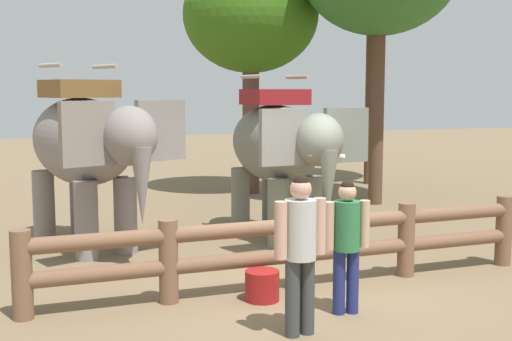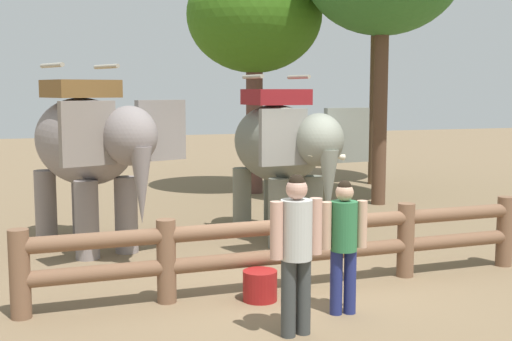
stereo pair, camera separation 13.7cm
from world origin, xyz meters
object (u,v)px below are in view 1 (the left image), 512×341
Objects in this scene: elephant_center at (280,148)px; tourist_man_in_blue at (347,237)px; tourist_woman_in_black at (300,243)px; feed_bucket at (262,286)px; log_fence at (295,244)px; elephant_near_left at (87,146)px; tree_far_left at (251,17)px.

elephant_center is 4.11m from tourist_man_in_blue.
feed_bucket is (0.01, 1.25, -0.82)m from tourist_woman_in_black.
log_fence is at bearing 30.35° from feed_bucket.
tourist_man_in_blue is 1.32m from feed_bucket.
elephant_near_left is 5.13m from tourist_woman_in_black.
tourist_man_in_blue reaches higher than log_fence.
elephant_center is 0.58× the size of tree_far_left.
elephant_center is 7.83× the size of feed_bucket.
feed_bucket is at bearing -107.55° from tree_far_left.
tourist_woman_in_black is at bearing -90.55° from feed_bucket.
tourist_woman_in_black is at bearing -110.60° from log_fence.
elephant_near_left is at bearing 110.59° from tourist_woman_in_black.
tourist_woman_in_black is 10.57m from tree_far_left.
log_fence is at bearing 99.27° from tourist_man_in_blue.
elephant_near_left is 3.28m from elephant_center.
tourist_man_in_blue is at bearing -101.59° from tree_far_left.
elephant_near_left is (-2.39, 3.16, 1.11)m from log_fence.
tourist_woman_in_black is (-0.60, -1.60, 0.41)m from log_fence.
elephant_near_left reaches higher than feed_bucket.
elephant_near_left is 4.22m from feed_bucket.
log_fence is 9.14m from tree_far_left.
elephant_near_left is at bearing 127.11° from log_fence.
tree_far_left is (2.06, 8.05, 3.82)m from log_fence.
elephant_near_left is 5.06m from tourist_man_in_blue.
feed_bucket is at bearing -114.53° from elephant_center.
elephant_center is at bearing -5.17° from elephant_near_left.
elephant_near_left is 0.62× the size of tree_far_left.
tourist_woman_in_black reaches higher than log_fence.
elephant_near_left reaches higher than log_fence.
tree_far_left is at bearing 78.41° from tourist_man_in_blue.
tourist_man_in_blue is at bearing -45.28° from feed_bucket.
tourist_man_in_blue reaches higher than feed_bucket.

